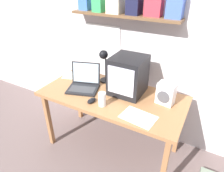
{
  "coord_description": "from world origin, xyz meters",
  "views": [
    {
      "loc": [
        0.81,
        -1.49,
        1.8
      ],
      "look_at": [
        0.0,
        0.0,
        0.83
      ],
      "focal_mm": 32.0,
      "sensor_mm": 36.0,
      "label": 1
    }
  ],
  "objects_px": {
    "desk_lamp": "(104,61)",
    "juice_glass": "(102,100)",
    "crt_monitor": "(128,75)",
    "loose_paper_near_laptop": "(76,76)",
    "laptop": "(84,82)",
    "computer_mouse": "(92,101)",
    "open_notebook": "(138,117)",
    "space_heater": "(166,94)",
    "corner_desk": "(112,100)"
  },
  "relations": [
    {
      "from": "corner_desk",
      "to": "loose_paper_near_laptop",
      "type": "relative_size",
      "value": 4.22
    },
    {
      "from": "loose_paper_near_laptop",
      "to": "computer_mouse",
      "type": "bearing_deg",
      "value": -38.62
    },
    {
      "from": "crt_monitor",
      "to": "space_heater",
      "type": "distance_m",
      "value": 0.4
    },
    {
      "from": "corner_desk",
      "to": "desk_lamp",
      "type": "bearing_deg",
      "value": 136.34
    },
    {
      "from": "desk_lamp",
      "to": "loose_paper_near_laptop",
      "type": "distance_m",
      "value": 0.45
    },
    {
      "from": "juice_glass",
      "to": "open_notebook",
      "type": "xyz_separation_m",
      "value": [
        0.36,
        -0.0,
        -0.06
      ]
    },
    {
      "from": "crt_monitor",
      "to": "desk_lamp",
      "type": "height_order",
      "value": "desk_lamp"
    },
    {
      "from": "juice_glass",
      "to": "corner_desk",
      "type": "bearing_deg",
      "value": 92.59
    },
    {
      "from": "juice_glass",
      "to": "space_heater",
      "type": "xyz_separation_m",
      "value": [
        0.5,
        0.31,
        0.04
      ]
    },
    {
      "from": "loose_paper_near_laptop",
      "to": "open_notebook",
      "type": "xyz_separation_m",
      "value": [
        0.94,
        -0.37,
        0.0
      ]
    },
    {
      "from": "open_notebook",
      "to": "corner_desk",
      "type": "bearing_deg",
      "value": 150.37
    },
    {
      "from": "juice_glass",
      "to": "computer_mouse",
      "type": "height_order",
      "value": "juice_glass"
    },
    {
      "from": "juice_glass",
      "to": "computer_mouse",
      "type": "xyz_separation_m",
      "value": [
        -0.12,
        -0.0,
        -0.04
      ]
    },
    {
      "from": "corner_desk",
      "to": "loose_paper_near_laptop",
      "type": "distance_m",
      "value": 0.6
    },
    {
      "from": "juice_glass",
      "to": "loose_paper_near_laptop",
      "type": "distance_m",
      "value": 0.69
    },
    {
      "from": "crt_monitor",
      "to": "open_notebook",
      "type": "relative_size",
      "value": 1.22
    },
    {
      "from": "crt_monitor",
      "to": "juice_glass",
      "type": "bearing_deg",
      "value": -107.27
    },
    {
      "from": "juice_glass",
      "to": "loose_paper_near_laptop",
      "type": "xyz_separation_m",
      "value": [
        -0.58,
        0.37,
        -0.06
      ]
    },
    {
      "from": "juice_glass",
      "to": "space_heater",
      "type": "distance_m",
      "value": 0.59
    },
    {
      "from": "corner_desk",
      "to": "loose_paper_near_laptop",
      "type": "height_order",
      "value": "loose_paper_near_laptop"
    },
    {
      "from": "corner_desk",
      "to": "open_notebook",
      "type": "xyz_separation_m",
      "value": [
        0.37,
        -0.21,
        0.07
      ]
    },
    {
      "from": "corner_desk",
      "to": "crt_monitor",
      "type": "height_order",
      "value": "crt_monitor"
    },
    {
      "from": "crt_monitor",
      "to": "juice_glass",
      "type": "distance_m",
      "value": 0.37
    },
    {
      "from": "crt_monitor",
      "to": "loose_paper_near_laptop",
      "type": "bearing_deg",
      "value": 176.87
    },
    {
      "from": "laptop",
      "to": "loose_paper_near_laptop",
      "type": "bearing_deg",
      "value": 126.24
    },
    {
      "from": "laptop",
      "to": "space_heater",
      "type": "relative_size",
      "value": 1.83
    },
    {
      "from": "crt_monitor",
      "to": "desk_lamp",
      "type": "relative_size",
      "value": 0.99
    },
    {
      "from": "corner_desk",
      "to": "juice_glass",
      "type": "height_order",
      "value": "juice_glass"
    },
    {
      "from": "space_heater",
      "to": "computer_mouse",
      "type": "xyz_separation_m",
      "value": [
        -0.61,
        -0.31,
        -0.09
      ]
    },
    {
      "from": "laptop",
      "to": "open_notebook",
      "type": "height_order",
      "value": "laptop"
    },
    {
      "from": "space_heater",
      "to": "crt_monitor",
      "type": "bearing_deg",
      "value": -174.26
    },
    {
      "from": "corner_desk",
      "to": "computer_mouse",
      "type": "xyz_separation_m",
      "value": [
        -0.11,
        -0.21,
        0.08
      ]
    },
    {
      "from": "laptop",
      "to": "computer_mouse",
      "type": "xyz_separation_m",
      "value": [
        0.22,
        -0.2,
        -0.05
      ]
    },
    {
      "from": "desk_lamp",
      "to": "juice_glass",
      "type": "distance_m",
      "value": 0.48
    },
    {
      "from": "corner_desk",
      "to": "desk_lamp",
      "type": "distance_m",
      "value": 0.42
    },
    {
      "from": "crt_monitor",
      "to": "laptop",
      "type": "xyz_separation_m",
      "value": [
        -0.44,
        -0.13,
        -0.13
      ]
    },
    {
      "from": "laptop",
      "to": "open_notebook",
      "type": "relative_size",
      "value": 1.22
    },
    {
      "from": "desk_lamp",
      "to": "juice_glass",
      "type": "xyz_separation_m",
      "value": [
        0.2,
        -0.39,
        -0.19
      ]
    },
    {
      "from": "laptop",
      "to": "desk_lamp",
      "type": "bearing_deg",
      "value": 36.98
    },
    {
      "from": "laptop",
      "to": "computer_mouse",
      "type": "distance_m",
      "value": 0.3
    },
    {
      "from": "desk_lamp",
      "to": "open_notebook",
      "type": "relative_size",
      "value": 1.22
    },
    {
      "from": "space_heater",
      "to": "loose_paper_near_laptop",
      "type": "bearing_deg",
      "value": -174.76
    },
    {
      "from": "computer_mouse",
      "to": "loose_paper_near_laptop",
      "type": "xyz_separation_m",
      "value": [
        -0.46,
        0.37,
        -0.01
      ]
    },
    {
      "from": "corner_desk",
      "to": "juice_glass",
      "type": "distance_m",
      "value": 0.24
    },
    {
      "from": "juice_glass",
      "to": "open_notebook",
      "type": "distance_m",
      "value": 0.37
    },
    {
      "from": "desk_lamp",
      "to": "juice_glass",
      "type": "relative_size",
      "value": 2.88
    },
    {
      "from": "corner_desk",
      "to": "crt_monitor",
      "type": "distance_m",
      "value": 0.31
    },
    {
      "from": "space_heater",
      "to": "loose_paper_near_laptop",
      "type": "distance_m",
      "value": 1.08
    },
    {
      "from": "computer_mouse",
      "to": "loose_paper_near_laptop",
      "type": "height_order",
      "value": "computer_mouse"
    },
    {
      "from": "loose_paper_near_laptop",
      "to": "space_heater",
      "type": "bearing_deg",
      "value": -3.06
    }
  ]
}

